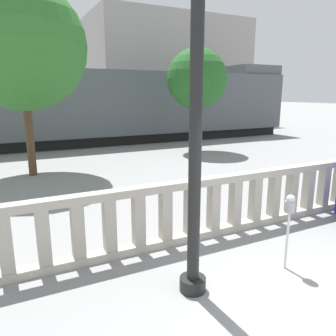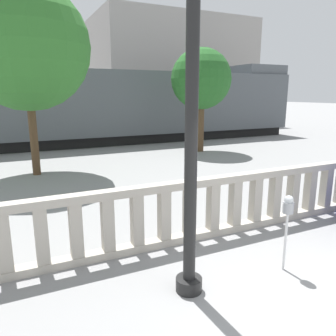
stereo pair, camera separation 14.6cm
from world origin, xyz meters
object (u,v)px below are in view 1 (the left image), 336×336
Objects in this scene: lamppost at (197,51)px; parking_meter at (290,210)px; tree_left at (21,46)px; tree_right at (197,80)px; train_near at (133,106)px.

lamppost is 2.86m from parking_meter.
tree_left is 1.30× the size of tree_right.
lamppost is at bearing -80.04° from tree_left.
tree_left reaches higher than tree_right.
parking_meter is 0.26× the size of tree_right.
tree_left is at bearing 110.24° from parking_meter.
train_near is at bearing 45.46° from tree_left.
train_near reaches higher than parking_meter.
tree_right is (6.17, 10.08, 0.12)m from lamppost.
parking_meter is at bearing -69.76° from tree_left.
lamppost is at bearing -107.59° from train_near.
tree_left reaches higher than train_near.
parking_meter is (1.68, -0.14, -2.31)m from lamppost.
train_near is at bearing 72.41° from lamppost.
lamppost is 8.59m from tree_left.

